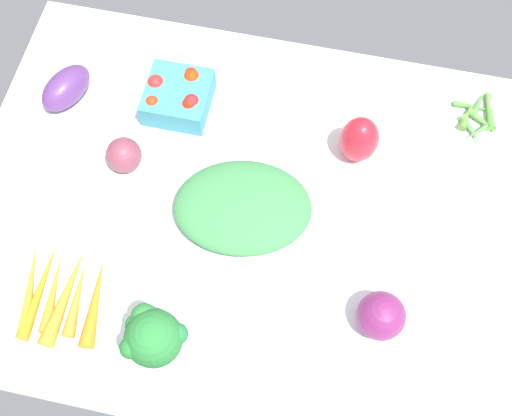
# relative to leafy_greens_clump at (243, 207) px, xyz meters

# --- Properties ---
(tablecloth) EXTENTS (1.04, 0.76, 0.02)m
(tablecloth) POSITION_rel_leafy_greens_clump_xyz_m (-0.02, -0.01, -0.04)
(tablecloth) COLOR white
(tablecloth) RESTS_ON ground
(leafy_greens_clump) EXTENTS (0.26, 0.22, 0.06)m
(leafy_greens_clump) POSITION_rel_leafy_greens_clump_xyz_m (0.00, 0.00, 0.00)
(leafy_greens_clump) COLOR #3B8046
(leafy_greens_clump) RESTS_ON tablecloth
(eggplant) EXTENTS (0.10, 0.13, 0.06)m
(eggplant) POSITION_rel_leafy_greens_clump_xyz_m (0.38, -0.17, 0.00)
(eggplant) COLOR #57306F
(eggplant) RESTS_ON tablecloth
(red_onion_near_basket) EXTENTS (0.08, 0.08, 0.08)m
(red_onion_near_basket) POSITION_rel_leafy_greens_clump_xyz_m (-0.26, 0.14, 0.01)
(red_onion_near_basket) COLOR #73235B
(red_onion_near_basket) RESTS_ON tablecloth
(red_onion_center) EXTENTS (0.06, 0.06, 0.06)m
(red_onion_center) POSITION_rel_leafy_greens_clump_xyz_m (0.23, -0.05, 0.00)
(red_onion_center) COLOR brown
(red_onion_center) RESTS_ON tablecloth
(berry_basket) EXTENTS (0.12, 0.12, 0.06)m
(berry_basket) POSITION_rel_leafy_greens_clump_xyz_m (0.17, -0.20, 0.00)
(berry_basket) COLOR teal
(berry_basket) RESTS_ON tablecloth
(broccoli_head) EXTENTS (0.10, 0.09, 0.13)m
(broccoli_head) POSITION_rel_leafy_greens_clump_xyz_m (0.08, 0.26, 0.05)
(broccoli_head) COLOR #A1C27D
(broccoli_head) RESTS_ON tablecloth
(bell_pepper_red) EXTENTS (0.10, 0.10, 0.10)m
(bell_pepper_red) POSITION_rel_leafy_greens_clump_xyz_m (-0.18, -0.16, 0.02)
(bell_pepper_red) COLOR red
(bell_pepper_red) RESTS_ON tablecloth
(okra_pile) EXTENTS (0.10, 0.14, 0.02)m
(okra_pile) POSITION_rel_leafy_greens_clump_xyz_m (-0.39, -0.29, -0.02)
(okra_pile) COLOR #547D33
(okra_pile) RESTS_ON tablecloth
(carrot_bunch) EXTENTS (0.16, 0.17, 0.03)m
(carrot_bunch) POSITION_rel_leafy_greens_clump_xyz_m (0.26, 0.21, -0.02)
(carrot_bunch) COLOR orange
(carrot_bunch) RESTS_ON tablecloth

